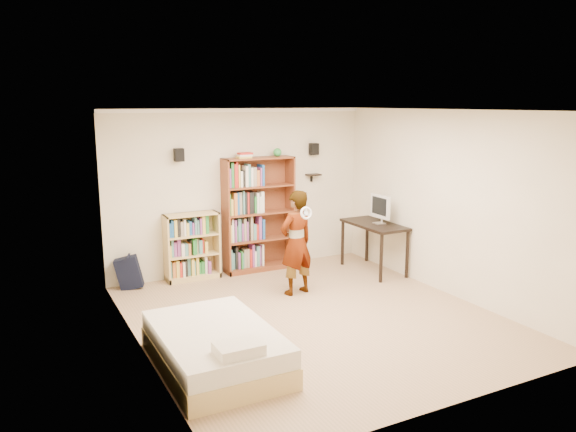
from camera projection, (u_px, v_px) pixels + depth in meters
name	position (u px, v px, depth m)	size (l,w,h in m)	color
ground	(314.00, 317.00, 7.43)	(4.50, 5.00, 0.01)	tan
room_shell	(316.00, 186.00, 7.08)	(4.52, 5.02, 2.71)	silver
crown_molding	(316.00, 113.00, 6.90)	(4.50, 5.00, 0.06)	white
speaker_left	(179.00, 155.00, 8.65)	(0.14, 0.12, 0.20)	black
speaker_right	(314.00, 149.00, 9.73)	(0.14, 0.12, 0.20)	black
wall_shelf	(313.00, 175.00, 9.82)	(0.25, 0.16, 0.03)	black
tall_bookshelf	(259.00, 215.00, 9.38)	(1.21, 0.35, 1.91)	brown
low_bookshelf	(192.00, 247.00, 8.95)	(0.86, 0.32, 1.07)	tan
computer_desk	(374.00, 247.00, 9.40)	(0.60, 1.21, 0.82)	black
imac	(379.00, 209.00, 9.25)	(0.10, 0.48, 0.48)	silver
daybed	(215.00, 343.00, 6.01)	(1.17, 1.80, 0.53)	silver
person	(296.00, 243.00, 8.22)	(0.57, 0.37, 1.55)	black
wii_wheel	(306.00, 213.00, 7.87)	(0.18, 0.18, 0.03)	silver
navy_bag	(129.00, 272.00, 8.54)	(0.38, 0.24, 0.51)	black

